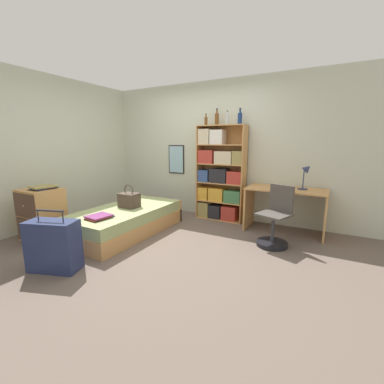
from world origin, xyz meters
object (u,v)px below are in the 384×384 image
(suitcase, at_px, (54,246))
(dresser, at_px, (42,214))
(bed, at_px, (126,220))
(desk_chair, at_px, (275,226))
(bottle_blue, at_px, (240,118))
(desk_lamp, at_px, (306,172))
(handbag, at_px, (129,200))
(book_stack_on_bed, at_px, (99,217))
(bookcase, at_px, (219,177))
(bottle_green, at_px, (206,121))
(desk, at_px, (285,202))
(bottle_brown, at_px, (217,119))
(magazine_pile_on_dresser, at_px, (43,187))
(bottle_clear, at_px, (227,119))

(suitcase, distance_m, dresser, 1.20)
(bed, relative_size, desk_chair, 2.22)
(bottle_blue, bearing_deg, desk_lamp, -6.29)
(suitcase, xyz_separation_m, desk_chair, (2.08, 1.97, -0.01))
(handbag, xyz_separation_m, book_stack_on_bed, (0.06, -0.69, -0.10))
(suitcase, relative_size, desk_lamp, 1.73)
(bookcase, bearing_deg, handbag, -127.62)
(bottle_green, bearing_deg, desk, -5.43)
(bottle_green, relative_size, bottle_brown, 0.72)
(magazine_pile_on_dresser, height_order, desk_chair, desk_chair)
(suitcase, relative_size, desk, 0.58)
(desk_lamp, height_order, desk_chair, desk_lamp)
(bed, distance_m, bottle_green, 2.30)
(bottle_brown, height_order, desk_lamp, bottle_brown)
(dresser, bearing_deg, bottle_green, 53.43)
(dresser, relative_size, bottle_green, 3.63)
(magazine_pile_on_dresser, bearing_deg, bookcase, 49.33)
(suitcase, height_order, magazine_pile_on_dresser, magazine_pile_on_dresser)
(dresser, height_order, bottle_green, bottle_green)
(bed, distance_m, magazine_pile_on_dresser, 1.31)
(bed, bearing_deg, bottle_green, 61.46)
(bookcase, bearing_deg, bottle_green, -179.05)
(handbag, distance_m, desk_lamp, 2.86)
(bottle_green, height_order, bottle_blue, bottle_blue)
(dresser, bearing_deg, bottle_brown, 50.76)
(book_stack_on_bed, xyz_separation_m, desk_lamp, (2.47, 1.92, 0.57))
(desk_lamp, bearing_deg, desk, -171.54)
(bottle_brown, distance_m, bottle_blue, 0.45)
(handbag, xyz_separation_m, bottle_green, (0.75, 1.33, 1.32))
(bottle_clear, relative_size, desk, 0.19)
(bed, bearing_deg, bookcase, 53.29)
(bookcase, distance_m, bottle_blue, 1.12)
(book_stack_on_bed, bearing_deg, bed, 97.61)
(bed, bearing_deg, book_stack_on_bed, -82.39)
(dresser, relative_size, desk_chair, 0.90)
(handbag, relative_size, bookcase, 0.22)
(bed, distance_m, bookcase, 1.86)
(book_stack_on_bed, distance_m, desk_lamp, 3.19)
(desk_lamp, bearing_deg, bookcase, 175.88)
(desk_lamp, bearing_deg, bottle_brown, 174.83)
(desk, xyz_separation_m, desk_lamp, (0.27, 0.04, 0.49))
(handbag, xyz_separation_m, bookcase, (1.03, 1.34, 0.28))
(bottle_blue, bearing_deg, bottle_brown, 177.72)
(bottle_blue, bearing_deg, bookcase, -177.15)
(bottle_clear, bearing_deg, desk_lamp, -3.25)
(suitcase, height_order, dresser, dresser)
(desk, height_order, desk_chair, desk_chair)
(desk_lamp, bearing_deg, bottle_clear, 176.75)
(book_stack_on_bed, relative_size, suitcase, 0.51)
(bottle_brown, bearing_deg, bed, -123.72)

